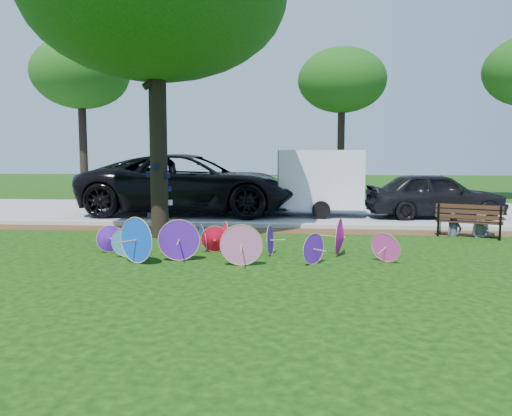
{
  "coord_description": "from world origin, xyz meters",
  "views": [
    {
      "loc": [
        1.55,
        -9.13,
        2.08
      ],
      "look_at": [
        0.5,
        2.0,
        0.9
      ],
      "focal_mm": 35.0,
      "sensor_mm": 36.0,
      "label": 1
    }
  ],
  "objects_px": {
    "parasol_pile": "(223,241)",
    "person_left": "(455,214)",
    "park_bench": "(469,221)",
    "cargo_trailer": "(321,179)",
    "person_right": "(483,213)",
    "dark_pickup": "(435,195)",
    "black_van": "(191,184)"
  },
  "relations": [
    {
      "from": "parasol_pile",
      "to": "person_left",
      "type": "relative_size",
      "value": 5.49
    },
    {
      "from": "park_bench",
      "to": "parasol_pile",
      "type": "bearing_deg",
      "value": -129.69
    },
    {
      "from": "cargo_trailer",
      "to": "park_bench",
      "type": "relative_size",
      "value": 1.73
    },
    {
      "from": "person_right",
      "to": "dark_pickup",
      "type": "bearing_deg",
      "value": 114.52
    },
    {
      "from": "black_van",
      "to": "parasol_pile",
      "type": "bearing_deg",
      "value": -163.3
    },
    {
      "from": "park_bench",
      "to": "person_left",
      "type": "bearing_deg",
      "value": -167.06
    },
    {
      "from": "black_van",
      "to": "cargo_trailer",
      "type": "distance_m",
      "value": 4.58
    },
    {
      "from": "parasol_pile",
      "to": "park_bench",
      "type": "bearing_deg",
      "value": 29.24
    },
    {
      "from": "parasol_pile",
      "to": "person_right",
      "type": "bearing_deg",
      "value": 28.2
    },
    {
      "from": "dark_pickup",
      "to": "person_right",
      "type": "height_order",
      "value": "dark_pickup"
    },
    {
      "from": "cargo_trailer",
      "to": "person_left",
      "type": "relative_size",
      "value": 2.41
    },
    {
      "from": "parasol_pile",
      "to": "person_right",
      "type": "distance_m",
      "value": 7.03
    },
    {
      "from": "cargo_trailer",
      "to": "parasol_pile",
      "type": "bearing_deg",
      "value": -105.47
    },
    {
      "from": "dark_pickup",
      "to": "person_right",
      "type": "bearing_deg",
      "value": 177.17
    },
    {
      "from": "parasol_pile",
      "to": "person_left",
      "type": "bearing_deg",
      "value": 31.15
    },
    {
      "from": "parasol_pile",
      "to": "black_van",
      "type": "height_order",
      "value": "black_van"
    },
    {
      "from": "black_van",
      "to": "dark_pickup",
      "type": "xyz_separation_m",
      "value": [
        8.34,
        -0.33,
        -0.3
      ]
    },
    {
      "from": "black_van",
      "to": "park_bench",
      "type": "distance_m",
      "value": 9.28
    },
    {
      "from": "park_bench",
      "to": "person_right",
      "type": "distance_m",
      "value": 0.41
    },
    {
      "from": "black_van",
      "to": "cargo_trailer",
      "type": "height_order",
      "value": "cargo_trailer"
    },
    {
      "from": "black_van",
      "to": "person_right",
      "type": "bearing_deg",
      "value": -116.98
    },
    {
      "from": "person_left",
      "to": "cargo_trailer",
      "type": "bearing_deg",
      "value": 110.63
    },
    {
      "from": "person_left",
      "to": "person_right",
      "type": "xyz_separation_m",
      "value": [
        0.7,
        0.0,
        0.05
      ]
    },
    {
      "from": "person_left",
      "to": "person_right",
      "type": "bearing_deg",
      "value": -18.26
    },
    {
      "from": "park_bench",
      "to": "person_right",
      "type": "bearing_deg",
      "value": 29.2
    },
    {
      "from": "dark_pickup",
      "to": "person_right",
      "type": "relative_size",
      "value": 3.58
    },
    {
      "from": "park_bench",
      "to": "person_right",
      "type": "relative_size",
      "value": 1.29
    },
    {
      "from": "cargo_trailer",
      "to": "person_right",
      "type": "xyz_separation_m",
      "value": [
        3.98,
        -4.07,
        -0.65
      ]
    },
    {
      "from": "dark_pickup",
      "to": "cargo_trailer",
      "type": "distance_m",
      "value": 3.8
    },
    {
      "from": "dark_pickup",
      "to": "person_left",
      "type": "distance_m",
      "value": 3.94
    },
    {
      "from": "parasol_pile",
      "to": "dark_pickup",
      "type": "distance_m",
      "value": 9.39
    },
    {
      "from": "black_van",
      "to": "park_bench",
      "type": "xyz_separation_m",
      "value": [
        8.2,
        -4.28,
        -0.64
      ]
    }
  ]
}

